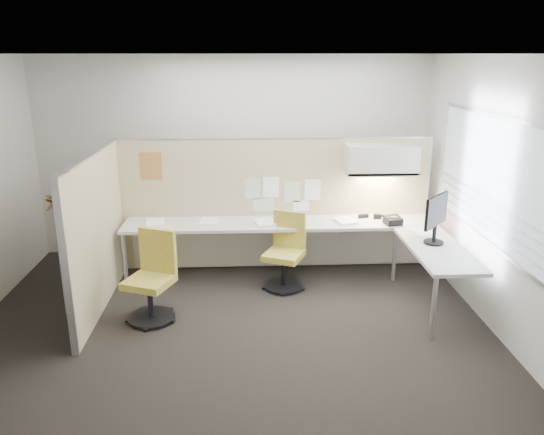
{
  "coord_description": "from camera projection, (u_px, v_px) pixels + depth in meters",
  "views": [
    {
      "loc": [
        0.19,
        -5.2,
        2.8
      ],
      "look_at": [
        0.48,
        0.8,
        0.94
      ],
      "focal_mm": 35.0,
      "sensor_mm": 36.0,
      "label": 1
    }
  ],
  "objects": [
    {
      "name": "chair_left",
      "position": [
        153.0,
        279.0,
        5.76
      ],
      "size": [
        0.59,
        0.6,
        0.97
      ],
      "rotation": [
        0.0,
        0.0,
        -0.38
      ],
      "color": "black",
      "rests_on": "floor"
    },
    {
      "name": "paper_stack_5",
      "position": [
        423.0,
        232.0,
        6.38
      ],
      "size": [
        0.27,
        0.33,
        0.02
      ],
      "primitive_type": "cube",
      "rotation": [
        0.0,
        0.0,
        0.15
      ],
      "color": "white",
      "rests_on": "desk"
    },
    {
      "name": "paper_stack_0",
      "position": [
        155.0,
        223.0,
        6.73
      ],
      "size": [
        0.27,
        0.33,
        0.04
      ],
      "primitive_type": "cube",
      "rotation": [
        0.0,
        0.0,
        0.15
      ],
      "color": "white",
      "rests_on": "desk"
    },
    {
      "name": "paper_stack_1",
      "position": [
        209.0,
        221.0,
        6.83
      ],
      "size": [
        0.26,
        0.32,
        0.02
      ],
      "primitive_type": "cube",
      "rotation": [
        0.0,
        0.0,
        -0.09
      ],
      "color": "white",
      "rests_on": "desk"
    },
    {
      "name": "paper_stack_3",
      "position": [
        297.0,
        220.0,
        6.87
      ],
      "size": [
        0.26,
        0.32,
        0.01
      ],
      "primitive_type": "cube",
      "rotation": [
        0.0,
        0.0,
        -0.11
      ],
      "color": "white",
      "rests_on": "desk"
    },
    {
      "name": "partition_left",
      "position": [
        97.0,
        233.0,
        5.93
      ],
      "size": [
        0.06,
        2.2,
        1.75
      ],
      "primitive_type": "cube",
      "color": "#C1B186",
      "rests_on": "floor"
    },
    {
      "name": "task_light_strip",
      "position": [
        380.0,
        176.0,
        6.81
      ],
      "size": [
        0.6,
        0.06,
        0.02
      ],
      "primitive_type": "cube",
      "color": "#FFEABF",
      "rests_on": "overhead_bin"
    },
    {
      "name": "wall_back",
      "position": [
        234.0,
        157.0,
        7.52
      ],
      "size": [
        5.5,
        0.02,
        2.8
      ],
      "primitive_type": "cube",
      "color": "beige",
      "rests_on": "ground"
    },
    {
      "name": "stapler",
      "position": [
        363.0,
        216.0,
        6.97
      ],
      "size": [
        0.15,
        0.08,
        0.05
      ],
      "primitive_type": "cube",
      "rotation": [
        0.0,
        0.0,
        0.29
      ],
      "color": "black",
      "rests_on": "desk"
    },
    {
      "name": "paper_stack_2",
      "position": [
        265.0,
        223.0,
        6.71
      ],
      "size": [
        0.28,
        0.33,
        0.04
      ],
      "primitive_type": "cube",
      "rotation": [
        0.0,
        0.0,
        0.16
      ],
      "color": "white",
      "rests_on": "desk"
    },
    {
      "name": "tape_dispenser",
      "position": [
        377.0,
        217.0,
        6.94
      ],
      "size": [
        0.1,
        0.06,
        0.06
      ],
      "primitive_type": "cube",
      "rotation": [
        0.0,
        0.0,
        -0.02
      ],
      "color": "black",
      "rests_on": "desk"
    },
    {
      "name": "overhead_bin",
      "position": [
        381.0,
        160.0,
        6.75
      ],
      "size": [
        0.9,
        0.36,
        0.38
      ],
      "primitive_type": "cube",
      "color": "beige",
      "rests_on": "partition_back"
    },
    {
      "name": "phone",
      "position": [
        392.0,
        220.0,
        6.7
      ],
      "size": [
        0.24,
        0.23,
        0.12
      ],
      "rotation": [
        0.0,
        0.0,
        0.2
      ],
      "color": "black",
      "rests_on": "desk"
    },
    {
      "name": "desk",
      "position": [
        307.0,
        235.0,
        6.72
      ],
      "size": [
        4.0,
        2.07,
        0.73
      ],
      "color": "beige",
      "rests_on": "floor"
    },
    {
      "name": "floor",
      "position": [
        232.0,
        322.0,
        5.79
      ],
      "size": [
        5.5,
        4.5,
        0.01
      ],
      "primitive_type": "cube",
      "color": "black",
      "rests_on": "ground"
    },
    {
      "name": "paper_stack_4",
      "position": [
        345.0,
        221.0,
        6.8
      ],
      "size": [
        0.31,
        0.35,
        0.03
      ],
      "primitive_type": "cube",
      "rotation": [
        0.0,
        0.0,
        0.29
      ],
      "color": "white",
      "rests_on": "desk"
    },
    {
      "name": "coat_hook",
      "position": [
        56.0,
        211.0,
        4.9
      ],
      "size": [
        0.18,
        0.47,
        1.39
      ],
      "color": "silver",
      "rests_on": "partition_left"
    },
    {
      "name": "monitor",
      "position": [
        436.0,
        216.0,
        5.94
      ],
      "size": [
        0.38,
        0.42,
        0.56
      ],
      "rotation": [
        0.0,
        0.0,
        0.84
      ],
      "color": "black",
      "rests_on": "desk"
    },
    {
      "name": "window_pane",
      "position": [
        494.0,
        181.0,
        5.45
      ],
      "size": [
        0.01,
        2.8,
        1.3
      ],
      "primitive_type": "cube",
      "color": "#97A4AF",
      "rests_on": "wall_right"
    },
    {
      "name": "chair_right",
      "position": [
        286.0,
        253.0,
        6.56
      ],
      "size": [
        0.58,
        0.59,
        0.93
      ],
      "rotation": [
        0.0,
        0.0,
        -0.43
      ],
      "color": "black",
      "rests_on": "floor"
    },
    {
      "name": "poster",
      "position": [
        151.0,
        166.0,
        6.81
      ],
      "size": [
        0.28,
        0.0,
        0.35
      ],
      "primitive_type": "cube",
      "color": "orange",
      "rests_on": "partition_back"
    },
    {
      "name": "pinned_papers",
      "position": [
        281.0,
        193.0,
        7.0
      ],
      "size": [
        1.01,
        0.0,
        0.47
      ],
      "color": "#8CBF8C",
      "rests_on": "partition_back"
    },
    {
      "name": "ceiling",
      "position": [
        225.0,
        53.0,
        4.95
      ],
      "size": [
        5.5,
        4.5,
        0.01
      ],
      "primitive_type": "cube",
      "color": "white",
      "rests_on": "wall_back"
    },
    {
      "name": "partition_back",
      "position": [
        275.0,
        204.0,
        7.08
      ],
      "size": [
        4.1,
        0.06,
        1.75
      ],
      "primitive_type": "cube",
      "color": "#C1B186",
      "rests_on": "floor"
    },
    {
      "name": "wall_right",
      "position": [
        494.0,
        195.0,
        5.49
      ],
      "size": [
        0.02,
        4.5,
        2.8
      ],
      "primitive_type": "cube",
      "color": "beige",
      "rests_on": "ground"
    },
    {
      "name": "wall_front",
      "position": [
        218.0,
        294.0,
        3.22
      ],
      "size": [
        5.5,
        0.02,
        2.8
      ],
      "primitive_type": "cube",
      "color": "beige",
      "rests_on": "ground"
    }
  ]
}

